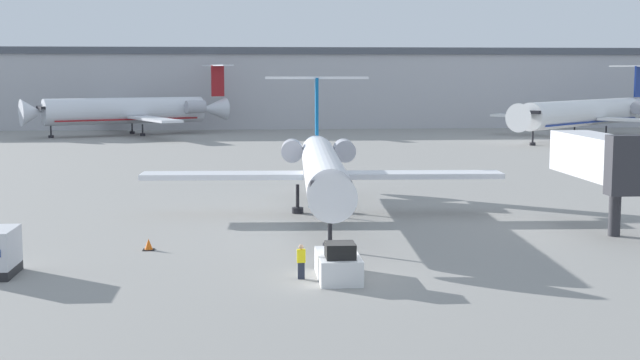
{
  "coord_description": "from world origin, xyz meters",
  "views": [
    {
      "loc": [
        -4.29,
        -40.54,
        9.64
      ],
      "look_at": [
        0.0,
        11.91,
        3.29
      ],
      "focal_mm": 50.0,
      "sensor_mm": 36.0,
      "label": 1
    }
  ],
  "objects_px": {
    "worker_near_tug": "(301,261)",
    "airplane_parked_far_left": "(587,113)",
    "traffic_cone_left": "(149,245)",
    "jet_bridge": "(603,158)",
    "airplane_main": "(322,166)",
    "airplane_parked_far_right": "(130,111)",
    "pushback_tug": "(338,264)"
  },
  "relations": [
    {
      "from": "worker_near_tug",
      "to": "airplane_parked_far_left",
      "type": "height_order",
      "value": "airplane_parked_far_left"
    },
    {
      "from": "traffic_cone_left",
      "to": "jet_bridge",
      "type": "xyz_separation_m",
      "value": [
        27.13,
        4.06,
        4.15
      ]
    },
    {
      "from": "airplane_main",
      "to": "airplane_parked_far_right",
      "type": "distance_m",
      "value": 83.59
    },
    {
      "from": "airplane_main",
      "to": "airplane_parked_far_right",
      "type": "xyz_separation_m",
      "value": [
        -23.11,
        80.33,
        0.48
      ]
    },
    {
      "from": "airplane_main",
      "to": "jet_bridge",
      "type": "bearing_deg",
      "value": -23.81
    },
    {
      "from": "pushback_tug",
      "to": "traffic_cone_left",
      "type": "bearing_deg",
      "value": 141.74
    },
    {
      "from": "airplane_main",
      "to": "pushback_tug",
      "type": "relative_size",
      "value": 7.25
    },
    {
      "from": "airplane_main",
      "to": "worker_near_tug",
      "type": "xyz_separation_m",
      "value": [
        -2.59,
        -18.94,
        -2.47
      ]
    },
    {
      "from": "worker_near_tug",
      "to": "airplane_parked_far_right",
      "type": "height_order",
      "value": "airplane_parked_far_right"
    },
    {
      "from": "worker_near_tug",
      "to": "airplane_parked_far_left",
      "type": "bearing_deg",
      "value": 61.26
    },
    {
      "from": "airplane_main",
      "to": "traffic_cone_left",
      "type": "relative_size",
      "value": 46.88
    },
    {
      "from": "pushback_tug",
      "to": "traffic_cone_left",
      "type": "xyz_separation_m",
      "value": [
        -9.66,
        7.62,
        -0.4
      ]
    },
    {
      "from": "worker_near_tug",
      "to": "airplane_parked_far_left",
      "type": "xyz_separation_m",
      "value": [
        47.24,
        86.15,
        2.96
      ]
    },
    {
      "from": "airplane_main",
      "to": "pushback_tug",
      "type": "bearing_deg",
      "value": -92.54
    },
    {
      "from": "pushback_tug",
      "to": "traffic_cone_left",
      "type": "distance_m",
      "value": 12.31
    },
    {
      "from": "traffic_cone_left",
      "to": "jet_bridge",
      "type": "bearing_deg",
      "value": 8.5
    },
    {
      "from": "airplane_parked_far_right",
      "to": "jet_bridge",
      "type": "xyz_separation_m",
      "value": [
        39.74,
        -87.67,
        0.64
      ]
    },
    {
      "from": "airplane_parked_far_left",
      "to": "jet_bridge",
      "type": "distance_m",
      "value": 79.64
    },
    {
      "from": "traffic_cone_left",
      "to": "pushback_tug",
      "type": "bearing_deg",
      "value": -38.26
    },
    {
      "from": "airplane_parked_far_left",
      "to": "jet_bridge",
      "type": "bearing_deg",
      "value": -110.6
    },
    {
      "from": "pushback_tug",
      "to": "traffic_cone_left",
      "type": "relative_size",
      "value": 6.47
    },
    {
      "from": "worker_near_tug",
      "to": "airplane_parked_far_right",
      "type": "relative_size",
      "value": 0.05
    },
    {
      "from": "airplane_main",
      "to": "worker_near_tug",
      "type": "bearing_deg",
      "value": -97.78
    },
    {
      "from": "airplane_main",
      "to": "traffic_cone_left",
      "type": "height_order",
      "value": "airplane_main"
    },
    {
      "from": "airplane_parked_far_right",
      "to": "jet_bridge",
      "type": "distance_m",
      "value": 96.25
    },
    {
      "from": "pushback_tug",
      "to": "traffic_cone_left",
      "type": "height_order",
      "value": "pushback_tug"
    },
    {
      "from": "airplane_main",
      "to": "jet_bridge",
      "type": "relative_size",
      "value": 2.67
    },
    {
      "from": "worker_near_tug",
      "to": "traffic_cone_left",
      "type": "distance_m",
      "value": 10.95
    },
    {
      "from": "pushback_tug",
      "to": "jet_bridge",
      "type": "bearing_deg",
      "value": 33.75
    },
    {
      "from": "traffic_cone_left",
      "to": "airplane_main",
      "type": "bearing_deg",
      "value": 47.34
    },
    {
      "from": "airplane_parked_far_left",
      "to": "pushback_tug",
      "type": "bearing_deg",
      "value": -117.82
    },
    {
      "from": "airplane_parked_far_right",
      "to": "airplane_main",
      "type": "bearing_deg",
      "value": -73.95
    }
  ]
}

